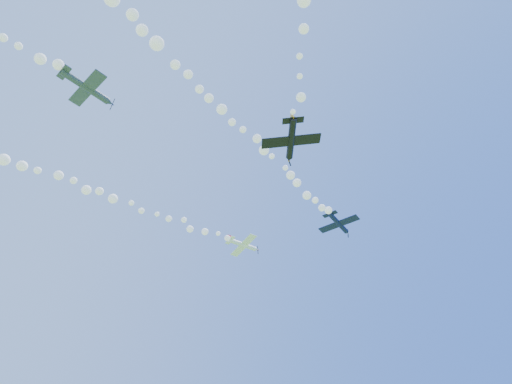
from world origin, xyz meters
TOP-DOWN VIEW (x-y plane):
  - plane_white at (13.62, 10.22)m, footprint 7.02×7.39m
  - smoke_trail_white at (-28.48, 13.25)m, footprint 80.02×8.13m
  - plane_navy at (24.29, -4.76)m, footprint 7.44×7.89m
  - smoke_trail_navy at (-18.25, -16.63)m, footprint 80.91×24.54m
  - plane_grey at (-23.29, -8.70)m, footprint 7.27×7.60m
  - plane_black at (-4.35, -23.67)m, footprint 5.83×5.52m

SIDE VIEW (x-z plane):
  - plane_black at x=-4.35m, z-range 34.80..36.86m
  - plane_grey at x=-23.29m, z-range 44.93..47.06m
  - smoke_trail_white at x=-28.48m, z-range 47.26..50.23m
  - plane_white at x=13.62m, z-range 48.05..50.05m
  - smoke_trail_navy at x=-18.25m, z-range 48.32..51.23m
  - plane_navy at x=24.29m, z-range 48.66..51.27m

